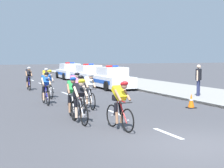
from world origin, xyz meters
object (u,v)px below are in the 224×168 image
object	(u,v)px
cyclist_fifth	(89,90)
cyclist_third	(72,97)
cyclist_eighth	(48,83)
police_car_nearest	(112,79)
police_car_third	(70,72)
cyclist_ninth	(46,80)
cyclist_tenth	(29,78)
traffic_cone_mid	(191,101)
cyclist_lead	(120,104)
spectator_closest	(199,78)
cyclist_sixth	(75,88)
cyclist_seventh	(46,88)
police_car_second	(88,75)
cyclist_second	(79,100)
cyclist_fourth	(79,94)

from	to	relation	value
cyclist_fifth	cyclist_third	bearing A→B (deg)	-123.48
cyclist_eighth	police_car_nearest	xyz separation A→B (m)	(5.13, 3.72, -0.11)
police_car_nearest	police_car_third	size ratio (longest dim) A/B	1.00
cyclist_ninth	police_car_nearest	xyz separation A→B (m)	(4.80, 1.39, -0.11)
police_car_third	cyclist_tenth	bearing A→B (deg)	-119.04
cyclist_fifth	traffic_cone_mid	distance (m)	4.46
cyclist_lead	cyclist_fifth	size ratio (longest dim) A/B	1.00
cyclist_eighth	spectator_closest	size ratio (longest dim) A/B	1.03
cyclist_sixth	cyclist_third	bearing A→B (deg)	-107.82
cyclist_sixth	cyclist_seventh	world-z (taller)	same
police_car_second	cyclist_seventh	bearing A→B (deg)	-117.03
cyclist_fifth	cyclist_tenth	size ratio (longest dim) A/B	1.00
cyclist_lead	cyclist_second	xyz separation A→B (m)	(-0.88, 1.44, 0.00)
cyclist_fifth	spectator_closest	size ratio (longest dim) A/B	1.03
cyclist_ninth	cyclist_tenth	size ratio (longest dim) A/B	1.00
cyclist_fourth	cyclist_sixth	distance (m)	2.29
cyclist_fourth	cyclist_seventh	bearing A→B (deg)	102.75
cyclist_ninth	cyclist_sixth	bearing A→B (deg)	-87.68
cyclist_fourth	cyclist_eighth	world-z (taller)	same
cyclist_lead	cyclist_third	size ratio (longest dim) A/B	1.00
cyclist_sixth	cyclist_eighth	size ratio (longest dim) A/B	1.00
cyclist_lead	cyclist_tenth	xyz separation A→B (m)	(-0.64, 13.78, 0.00)
cyclist_second	cyclist_third	world-z (taller)	same
cyclist_fifth	cyclist_eighth	size ratio (longest dim) A/B	1.00
traffic_cone_mid	spectator_closest	bearing A→B (deg)	50.26
cyclist_third	traffic_cone_mid	xyz separation A→B (m)	(5.46, 0.42, -0.48)
police_car_second	traffic_cone_mid	world-z (taller)	police_car_second
cyclist_lead	cyclist_third	distance (m)	2.71
cyclist_third	cyclist_eighth	world-z (taller)	same
cyclist_eighth	spectator_closest	xyz separation A→B (m)	(7.43, -3.00, 0.30)
cyclist_lead	cyclist_ninth	size ratio (longest dim) A/B	1.00
cyclist_seventh	spectator_closest	size ratio (longest dim) A/B	1.03
spectator_closest	police_car_nearest	bearing A→B (deg)	108.89
cyclist_eighth	cyclist_ninth	xyz separation A→B (m)	(0.33, 2.33, 0.00)
cyclist_seventh	police_car_third	bearing A→B (deg)	71.27
police_car_second	police_car_third	world-z (taller)	same
cyclist_ninth	cyclist_lead	bearing A→B (deg)	-89.89
cyclist_second	cyclist_fourth	distance (m)	2.12
police_car_second	traffic_cone_mid	xyz separation A→B (m)	(-0.12, -14.83, -0.37)
cyclist_ninth	spectator_closest	size ratio (longest dim) A/B	1.03
cyclist_sixth	spectator_closest	bearing A→B (deg)	1.79
cyclist_eighth	police_car_second	size ratio (longest dim) A/B	0.39
cyclist_second	police_car_second	distance (m)	17.35
cyclist_third	cyclist_fourth	distance (m)	1.03
police_car_nearest	cyclist_seventh	bearing A→B (deg)	-133.32
cyclist_tenth	cyclist_lead	bearing A→B (deg)	-87.35
police_car_second	cyclist_third	bearing A→B (deg)	-110.10
cyclist_fourth	police_car_second	distance (m)	15.23
cyclist_ninth	police_car_third	world-z (taller)	police_car_third
spectator_closest	cyclist_sixth	bearing A→B (deg)	-178.21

